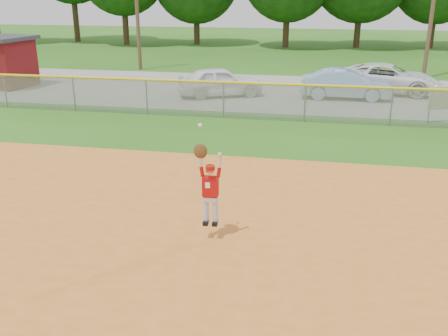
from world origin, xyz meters
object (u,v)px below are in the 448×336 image
at_px(car_white_a, 220,82).
at_px(car_blue, 346,84).
at_px(car_white_b, 387,78).
at_px(sponsor_sign, 447,99).
at_px(ballplayer, 209,185).

bearing_deg(car_white_a, car_blue, -109.43).
bearing_deg(car_white_b, car_white_a, 116.60).
relative_size(sponsor_sign, ballplayer, 0.70).
bearing_deg(ballplayer, car_white_a, 100.43).
xyz_separation_m(car_white_a, car_white_b, (8.26, 2.46, 0.02)).
bearing_deg(car_white_b, sponsor_sign, -154.02).
bearing_deg(car_blue, car_white_a, 94.59).
relative_size(car_white_b, ballplayer, 2.38).
height_order(car_white_b, sponsor_sign, car_white_b).
distance_m(car_white_a, sponsor_sign, 10.45).
height_order(car_blue, sponsor_sign, sponsor_sign).
distance_m(car_blue, car_white_b, 2.90).
xyz_separation_m(car_white_a, car_blue, (6.11, 0.51, -0.01)).
bearing_deg(car_white_a, sponsor_sign, -132.74).
relative_size(car_blue, sponsor_sign, 2.77).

